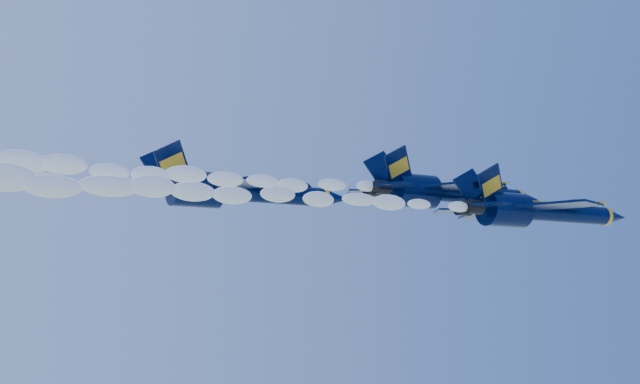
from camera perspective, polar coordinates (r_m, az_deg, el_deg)
jet_lead at (r=69.29m, az=13.78°, el=-1.16°), size 16.69×13.69×6.20m
smoke_trail_jet_lead at (r=54.45m, az=-7.14°, el=-0.03°), size 39.36×1.73×1.55m
jet_second at (r=73.39m, az=8.22°, el=-0.01°), size 17.47×14.33×6.49m
smoke_trail_jet_second at (r=60.65m, az=-12.44°, el=1.31°), size 39.36×1.81×1.63m
jet_third at (r=76.81m, az=-5.25°, el=0.09°), size 19.87×16.30×7.39m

